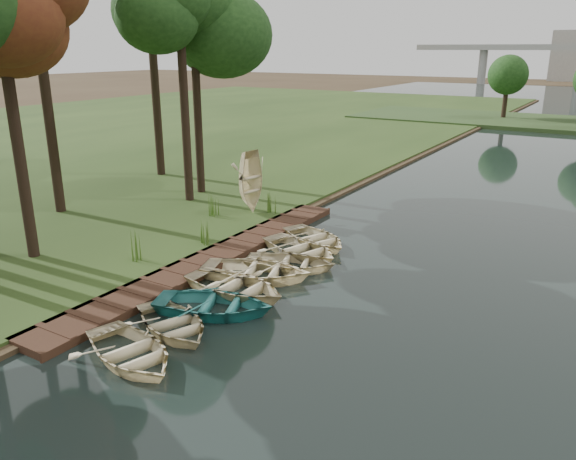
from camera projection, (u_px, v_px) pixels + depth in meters
The scene contains 19 objects.
ground at pixel (249, 271), 20.51m from camera, with size 300.00×300.00×0.00m, color #3D2F1D.
boardwalk at pixel (214, 259), 21.26m from camera, with size 1.60×16.00×0.30m, color #382115.
far_trees at pixel (570, 62), 56.82m from camera, with size 45.60×5.60×8.80m.
building_b at pixel (569, 56), 138.88m from camera, with size 8.00×8.00×12.00m, color #A5A5A0.
rowboat_0 at pixel (130, 349), 14.38m from camera, with size 2.43×3.40×0.70m, color beige.
rowboat_1 at pixel (172, 321), 15.91m from camera, with size 2.28×3.19×0.66m, color beige.
rowboat_2 at pixel (213, 302), 16.97m from camera, with size 2.61×3.66×0.76m, color teal.
rowboat_3 at pixel (235, 284), 18.30m from camera, with size 2.65×3.70×0.77m, color beige.
rowboat_4 at pixel (256, 268), 19.51m from camera, with size 2.76×3.87×0.80m, color beige.
rowboat_5 at pixel (290, 260), 20.42m from camera, with size 2.37×3.31×0.69m, color beige.
rowboat_6 at pixel (301, 246), 21.77m from camera, with size 2.56×3.58×0.74m, color beige.
rowboat_7 at pixel (315, 236), 23.00m from camera, with size 2.46×3.44×0.71m, color beige.
stored_rowboat at pixel (252, 206), 26.60m from camera, with size 2.13×2.98×0.62m, color beige.
tree_4 at pixel (179, 13), 26.20m from camera, with size 3.67×3.67×10.76m.
tree_6 at pixel (193, 17), 27.88m from camera, with size 5.21×5.21×11.19m.
reeds_0 at pixel (135, 246), 20.64m from camera, with size 0.60×0.60×1.05m, color #3F661E.
reeds_1 at pixel (215, 205), 25.98m from camera, with size 0.60×0.60×1.05m, color #3F661E.
reeds_2 at pixel (206, 233), 22.31m from camera, with size 0.60×0.60×0.91m, color #3F661E.
reeds_3 at pixel (272, 202), 26.59m from camera, with size 0.60×0.60×1.01m, color #3F661E.
Camera 1 is at (11.15, -15.51, 7.74)m, focal length 35.00 mm.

